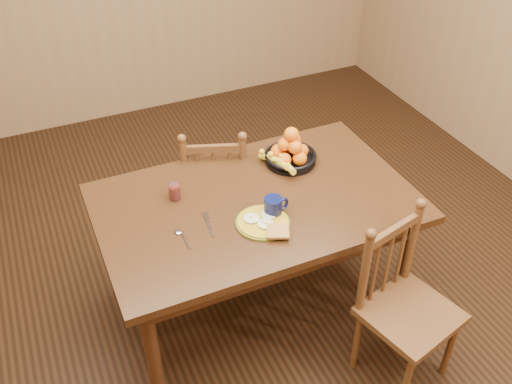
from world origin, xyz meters
name	(u,v)px	position (x,y,z in m)	size (l,w,h in m)	color
room	(256,94)	(0.00, 0.00, 1.35)	(4.52, 5.02, 2.72)	black
dining_table	(256,213)	(0.00, 0.00, 0.67)	(1.60, 1.00, 0.75)	black
chair_far	(215,189)	(-0.02, 0.56, 0.43)	(0.51, 0.50, 0.89)	#4B2C16
chair_near	(405,307)	(0.47, -0.69, 0.44)	(0.50, 0.48, 0.91)	#4B2C16
breakfast_plate	(264,222)	(-0.04, -0.19, 0.76)	(0.26, 0.30, 0.04)	#59601E
fork	(209,223)	(-0.28, -0.08, 0.75)	(0.04, 0.18, 0.00)	silver
spoon	(181,235)	(-0.43, -0.10, 0.75)	(0.04, 0.16, 0.01)	silver
coffee_mug	(274,206)	(0.03, -0.14, 0.80)	(0.13, 0.09, 0.10)	#0A1039
juice_glass	(175,192)	(-0.37, 0.18, 0.79)	(0.06, 0.06, 0.09)	silver
fruit_bowl	(290,153)	(0.31, 0.23, 0.81)	(0.32, 0.32, 0.22)	black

